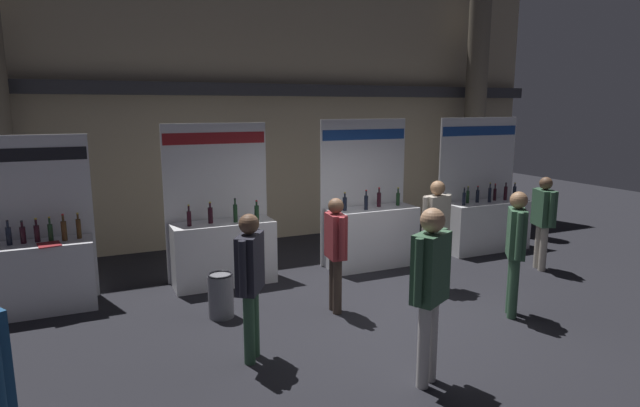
{
  "coord_description": "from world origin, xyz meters",
  "views": [
    {
      "loc": [
        -3.45,
        -5.76,
        2.79
      ],
      "look_at": [
        -0.45,
        0.93,
        1.41
      ],
      "focal_mm": 29.03,
      "sensor_mm": 36.0,
      "label": 1
    }
  ],
  "objects_px": {
    "exhibitor_booth_0": "(34,269)",
    "exhibitor_booth_1": "(223,245)",
    "visitor_3": "(436,225)",
    "visitor_0": "(543,215)",
    "visitor_1": "(516,243)",
    "exhibitor_booth_2": "(371,230)",
    "visitor_5": "(250,274)",
    "exhibitor_booth_3": "(485,219)",
    "visitor_2": "(430,280)",
    "trash_bin": "(221,295)",
    "visitor_4": "(336,246)"
  },
  "relations": [
    {
      "from": "visitor_2",
      "to": "visitor_5",
      "type": "distance_m",
      "value": 1.92
    },
    {
      "from": "exhibitor_booth_0",
      "to": "exhibitor_booth_2",
      "type": "relative_size",
      "value": 0.94
    },
    {
      "from": "exhibitor_booth_1",
      "to": "visitor_2",
      "type": "relative_size",
      "value": 1.38
    },
    {
      "from": "exhibitor_booth_0",
      "to": "visitor_5",
      "type": "relative_size",
      "value": 1.45
    },
    {
      "from": "trash_bin",
      "to": "visitor_5",
      "type": "xyz_separation_m",
      "value": [
        0.03,
        -1.32,
        0.69
      ]
    },
    {
      "from": "exhibitor_booth_3",
      "to": "visitor_1",
      "type": "bearing_deg",
      "value": -125.25
    },
    {
      "from": "exhibitor_booth_1",
      "to": "visitor_2",
      "type": "height_order",
      "value": "exhibitor_booth_1"
    },
    {
      "from": "exhibitor_booth_0",
      "to": "visitor_4",
      "type": "xyz_separation_m",
      "value": [
        3.76,
        -1.73,
        0.33
      ]
    },
    {
      "from": "visitor_2",
      "to": "visitor_4",
      "type": "xyz_separation_m",
      "value": [
        -0.02,
        2.09,
        -0.18
      ]
    },
    {
      "from": "exhibitor_booth_0",
      "to": "visitor_3",
      "type": "xyz_separation_m",
      "value": [
        5.59,
        -1.49,
        0.4
      ]
    },
    {
      "from": "trash_bin",
      "to": "visitor_2",
      "type": "bearing_deg",
      "value": -59.44
    },
    {
      "from": "exhibitor_booth_1",
      "to": "visitor_4",
      "type": "xyz_separation_m",
      "value": [
        1.12,
        -1.81,
        0.31
      ]
    },
    {
      "from": "visitor_1",
      "to": "visitor_4",
      "type": "xyz_separation_m",
      "value": [
        -2.11,
        1.1,
        -0.08
      ]
    },
    {
      "from": "visitor_3",
      "to": "visitor_5",
      "type": "xyz_separation_m",
      "value": [
        -3.28,
        -1.1,
        -0.0
      ]
    },
    {
      "from": "exhibitor_booth_1",
      "to": "visitor_1",
      "type": "bearing_deg",
      "value": -42.03
    },
    {
      "from": "exhibitor_booth_0",
      "to": "exhibitor_booth_1",
      "type": "xyz_separation_m",
      "value": [
        2.64,
        0.08,
        0.02
      ]
    },
    {
      "from": "exhibitor_booth_3",
      "to": "visitor_3",
      "type": "distance_m",
      "value": 2.68
    },
    {
      "from": "exhibitor_booth_3",
      "to": "visitor_4",
      "type": "height_order",
      "value": "exhibitor_booth_3"
    },
    {
      "from": "exhibitor_booth_0",
      "to": "visitor_3",
      "type": "relative_size",
      "value": 1.43
    },
    {
      "from": "exhibitor_booth_0",
      "to": "trash_bin",
      "type": "xyz_separation_m",
      "value": [
        2.28,
        -1.27,
        -0.3
      ]
    },
    {
      "from": "visitor_0",
      "to": "visitor_3",
      "type": "distance_m",
      "value": 2.24
    },
    {
      "from": "visitor_1",
      "to": "visitor_3",
      "type": "height_order",
      "value": "visitor_1"
    },
    {
      "from": "exhibitor_booth_2",
      "to": "exhibitor_booth_3",
      "type": "height_order",
      "value": "exhibitor_booth_3"
    },
    {
      "from": "visitor_2",
      "to": "visitor_4",
      "type": "bearing_deg",
      "value": -117.26
    },
    {
      "from": "trash_bin",
      "to": "visitor_0",
      "type": "height_order",
      "value": "visitor_0"
    },
    {
      "from": "trash_bin",
      "to": "exhibitor_booth_3",
      "type": "bearing_deg",
      "value": 12.21
    },
    {
      "from": "exhibitor_booth_0",
      "to": "exhibitor_booth_3",
      "type": "height_order",
      "value": "exhibitor_booth_3"
    },
    {
      "from": "exhibitor_booth_0",
      "to": "visitor_4",
      "type": "relative_size",
      "value": 1.51
    },
    {
      "from": "exhibitor_booth_1",
      "to": "visitor_3",
      "type": "height_order",
      "value": "exhibitor_booth_1"
    },
    {
      "from": "exhibitor_booth_2",
      "to": "visitor_5",
      "type": "xyz_separation_m",
      "value": [
        -2.94,
        -2.52,
        0.35
      ]
    },
    {
      "from": "visitor_0",
      "to": "visitor_2",
      "type": "distance_m",
      "value": 4.68
    },
    {
      "from": "exhibitor_booth_2",
      "to": "visitor_4",
      "type": "distance_m",
      "value": 2.25
    },
    {
      "from": "visitor_0",
      "to": "visitor_4",
      "type": "xyz_separation_m",
      "value": [
        -4.07,
        -0.24,
        -0.04
      ]
    },
    {
      "from": "exhibitor_booth_3",
      "to": "trash_bin",
      "type": "distance_m",
      "value": 5.68
    },
    {
      "from": "exhibitor_booth_2",
      "to": "visitor_1",
      "type": "bearing_deg",
      "value": -77.32
    },
    {
      "from": "exhibitor_booth_1",
      "to": "exhibitor_booth_3",
      "type": "distance_m",
      "value": 5.18
    },
    {
      "from": "exhibitor_booth_0",
      "to": "exhibitor_booth_1",
      "type": "relative_size",
      "value": 0.95
    },
    {
      "from": "exhibitor_booth_2",
      "to": "visitor_3",
      "type": "distance_m",
      "value": 1.5
    },
    {
      "from": "visitor_1",
      "to": "visitor_5",
      "type": "relative_size",
      "value": 1.02
    },
    {
      "from": "exhibitor_booth_3",
      "to": "trash_bin",
      "type": "relative_size",
      "value": 4.24
    },
    {
      "from": "exhibitor_booth_0",
      "to": "visitor_1",
      "type": "relative_size",
      "value": 1.41
    },
    {
      "from": "trash_bin",
      "to": "visitor_5",
      "type": "distance_m",
      "value": 1.49
    },
    {
      "from": "visitor_4",
      "to": "exhibitor_booth_0",
      "type": "bearing_deg",
      "value": 70.43
    },
    {
      "from": "exhibitor_booth_3",
      "to": "exhibitor_booth_1",
      "type": "bearing_deg",
      "value": 178.35
    },
    {
      "from": "visitor_0",
      "to": "visitor_5",
      "type": "xyz_separation_m",
      "value": [
        -5.52,
        -1.11,
        0.02
      ]
    },
    {
      "from": "exhibitor_booth_2",
      "to": "visitor_3",
      "type": "bearing_deg",
      "value": -76.6
    },
    {
      "from": "visitor_3",
      "to": "visitor_0",
      "type": "bearing_deg",
      "value": -7.02
    },
    {
      "from": "visitor_0",
      "to": "visitor_3",
      "type": "relative_size",
      "value": 0.96
    },
    {
      "from": "visitor_2",
      "to": "visitor_5",
      "type": "relative_size",
      "value": 1.1
    },
    {
      "from": "exhibitor_booth_0",
      "to": "visitor_2",
      "type": "relative_size",
      "value": 1.32
    }
  ]
}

